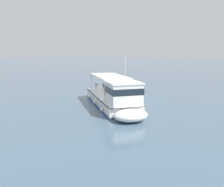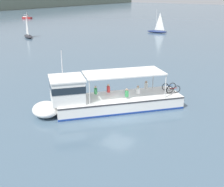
% 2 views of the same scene
% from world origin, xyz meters
% --- Properties ---
extents(ground_plane, '(400.00, 400.00, 0.00)m').
position_xyz_m(ground_plane, '(0.00, 0.00, 0.00)').
color(ground_plane, slate).
extents(ferry_main, '(11.63, 10.66, 5.32)m').
position_xyz_m(ferry_main, '(0.08, 1.83, 1.02)').
color(ferry_main, white).
rests_on(ferry_main, ground).
extents(sailboat_horizon_east, '(2.06, 4.95, 5.40)m').
position_xyz_m(sailboat_horizon_east, '(47.04, 19.15, 0.54)').
color(sailboat_horizon_east, navy).
rests_on(sailboat_horizon_east, ground).
extents(motorboat_mid_channel, '(1.89, 3.77, 1.26)m').
position_xyz_m(motorboat_mid_channel, '(54.81, 74.12, 0.54)').
color(motorboat_mid_channel, maroon).
rests_on(motorboat_mid_channel, ground).
extents(sailboat_far_left, '(3.58, 4.87, 5.40)m').
position_xyz_m(sailboat_far_left, '(24.57, 38.80, 0.54)').
color(sailboat_far_left, '#232328').
rests_on(sailboat_far_left, ground).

